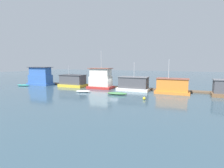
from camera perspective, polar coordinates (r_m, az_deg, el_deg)
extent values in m
plane|color=#385160|center=(41.38, 0.54, -1.77)|extent=(200.00, 200.00, 0.00)
cube|color=brown|center=(44.11, 2.02, -1.03)|extent=(59.60, 2.19, 0.30)
cube|color=#3866B7|center=(53.76, -22.26, 0.03)|extent=(7.31, 3.52, 0.55)
cube|color=#3866B7|center=(53.62, -22.33, 1.55)|extent=(6.59, 2.81, 2.32)
cube|color=#3866B7|center=(53.48, -22.44, 3.91)|extent=(6.07, 2.28, 2.10)
cube|color=#38383D|center=(53.44, -22.50, 5.09)|extent=(6.89, 3.11, 0.12)
cube|color=gold|center=(47.26, -12.65, -0.42)|extent=(6.92, 3.92, 0.69)
cube|color=#4C4C51|center=(47.09, -12.69, 1.40)|extent=(6.29, 3.30, 2.33)
cube|color=#38383D|center=(46.99, -12.73, 2.89)|extent=(6.59, 3.60, 0.12)
cylinder|color=#B2B2B7|center=(47.60, -13.90, 4.45)|extent=(0.12, 0.12, 2.44)
cube|color=red|center=(43.27, -3.74, -1.03)|extent=(6.13, 3.85, 0.55)
cube|color=silver|center=(43.09, -3.75, 0.86)|extent=(5.21, 2.93, 2.33)
cube|color=silver|center=(42.92, -3.77, 3.73)|extent=(4.84, 2.56, 2.00)
cube|color=brown|center=(42.87, -3.78, 5.14)|extent=(5.51, 3.23, 0.12)
cylinder|color=#B2B2B7|center=(42.76, -3.54, 8.07)|extent=(0.12, 0.12, 4.25)
cube|color=white|center=(40.20, 7.03, -1.65)|extent=(7.16, 4.12, 0.60)
cube|color=#4C4C51|center=(40.00, 7.06, 0.49)|extent=(6.31, 3.26, 2.43)
cube|color=slate|center=(39.88, 7.09, 2.31)|extent=(6.61, 3.56, 0.12)
cylinder|color=#B2B2B7|center=(39.75, 7.25, 4.77)|extent=(0.12, 0.12, 3.31)
cube|color=orange|center=(37.98, 19.00, -2.53)|extent=(6.79, 3.63, 0.53)
cube|color=orange|center=(37.77, 19.09, -0.28)|extent=(6.01, 2.85, 2.47)
cube|color=brown|center=(37.64, 19.16, 1.68)|extent=(6.31, 3.15, 0.12)
cylinder|color=#B2B2B7|center=(37.58, 18.06, 4.75)|extent=(0.12, 0.12, 3.86)
ellipsoid|color=teal|center=(53.49, -26.98, -0.32)|extent=(4.02, 1.90, 0.41)
cube|color=#997F60|center=(53.47, -26.99, -0.17)|extent=(0.31, 1.18, 0.08)
ellipsoid|color=white|center=(37.77, -9.35, -2.35)|extent=(3.43, 2.04, 0.46)
cube|color=#997F60|center=(37.74, -9.35, -2.11)|extent=(0.43, 0.92, 0.08)
ellipsoid|color=#47844C|center=(34.50, 1.67, -3.09)|extent=(4.19, 1.81, 0.52)
cube|color=#997F60|center=(34.47, 1.67, -2.79)|extent=(0.27, 1.22, 0.08)
sphere|color=yellow|center=(30.30, 10.47, -4.62)|extent=(0.51, 0.51, 0.51)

